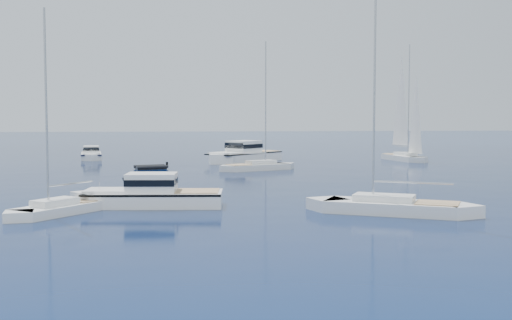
% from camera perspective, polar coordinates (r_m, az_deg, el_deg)
% --- Properties ---
extents(ground, '(400.00, 400.00, 0.00)m').
position_cam_1_polar(ground, '(30.70, 8.08, -7.43)').
color(ground, '#082050').
rests_on(ground, ground).
extents(motor_cruiser_centre, '(10.94, 4.17, 2.81)m').
position_cam_1_polar(motor_cruiser_centre, '(43.73, -9.33, -4.01)').
color(motor_cruiser_centre, white).
rests_on(motor_cruiser_centre, ground).
extents(motor_cruiser_distant, '(11.86, 12.23, 3.43)m').
position_cam_1_polar(motor_cruiser_distant, '(83.35, -1.18, -0.16)').
color(motor_cruiser_distant, white).
rests_on(motor_cruiser_distant, ground).
extents(motor_cruiser_horizon, '(3.89, 9.00, 2.29)m').
position_cam_1_polar(motor_cruiser_horizon, '(90.94, -14.14, 0.07)').
color(motor_cruiser_horizon, white).
rests_on(motor_cruiser_horizon, ground).
extents(sailboat_fore, '(6.94, 8.34, 12.76)m').
position_cam_1_polar(sailboat_fore, '(41.69, -16.72, -4.52)').
color(sailboat_fore, white).
rests_on(sailboat_fore, ground).
extents(sailboat_mid_r, '(11.45, 7.74, 16.66)m').
position_cam_1_polar(sailboat_mid_r, '(40.99, 11.70, -4.58)').
color(sailboat_mid_r, white).
rests_on(sailboat_mid_r, ground).
extents(sailboat_centre, '(9.99, 6.39, 14.43)m').
position_cam_1_polar(sailboat_centre, '(71.02, 0.16, -0.88)').
color(sailboat_centre, silver).
rests_on(sailboat_centre, ground).
extents(sailboat_sails_r, '(4.67, 10.90, 15.54)m').
position_cam_1_polar(sailboat_sails_r, '(87.71, 12.73, -0.05)').
color(sailboat_sails_r, silver).
rests_on(sailboat_sails_r, ground).
extents(tender_grey_far, '(4.14, 3.13, 0.95)m').
position_cam_1_polar(tender_grey_far, '(73.12, -9.13, -0.79)').
color(tender_grey_far, black).
rests_on(tender_grey_far, ground).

